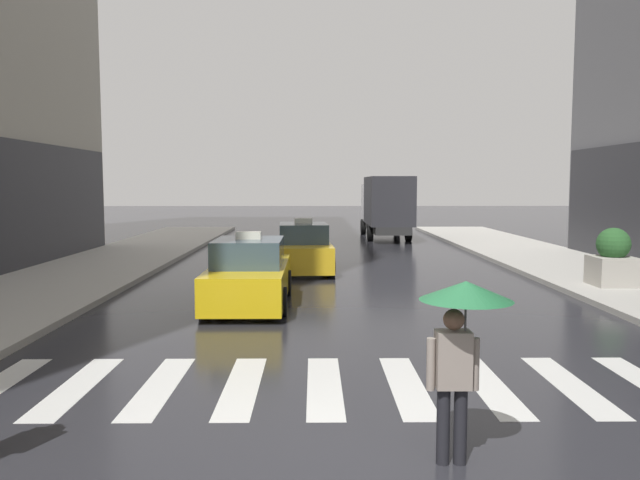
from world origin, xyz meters
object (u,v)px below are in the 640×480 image
(taxi_lead, at_px, (249,275))
(planter_mid_block, at_px, (613,259))
(pedestrian_with_umbrella, at_px, (461,322))
(taxi_second, at_px, (303,249))
(box_truck, at_px, (386,205))

(taxi_lead, distance_m, planter_mid_block, 10.02)
(taxi_lead, relative_size, pedestrian_with_umbrella, 2.34)
(taxi_second, distance_m, planter_mid_block, 9.55)
(taxi_second, height_order, pedestrian_with_umbrella, pedestrian_with_umbrella)
(box_truck, height_order, planter_mid_block, box_truck)
(taxi_second, relative_size, box_truck, 0.61)
(planter_mid_block, bearing_deg, taxi_lead, -168.92)
(taxi_lead, xyz_separation_m, pedestrian_with_umbrella, (3.09, -8.61, 0.79))
(planter_mid_block, bearing_deg, box_truck, 104.67)
(taxi_second, distance_m, pedestrian_with_umbrella, 14.79)
(taxi_lead, bearing_deg, pedestrian_with_umbrella, -70.24)
(taxi_second, bearing_deg, pedestrian_with_umbrella, -82.70)
(taxi_second, relative_size, pedestrian_with_umbrella, 2.38)
(taxi_lead, distance_m, box_truck, 19.31)
(taxi_lead, distance_m, pedestrian_with_umbrella, 9.18)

